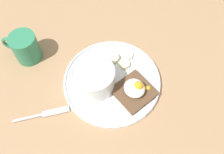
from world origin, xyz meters
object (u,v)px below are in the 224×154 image
(oatmeal_bowl, at_px, (94,78))
(poached_egg, at_px, (135,88))
(banana_slice_front, at_px, (124,64))
(toast_slice, at_px, (134,92))
(coffee_mug, at_px, (25,47))
(banana_slice_back, at_px, (127,55))
(banana_slice_left, at_px, (113,58))
(knife, at_px, (42,115))

(oatmeal_bowl, distance_m, poached_egg, 0.11)
(oatmeal_bowl, relative_size, banana_slice_front, 3.54)
(toast_slice, relative_size, coffee_mug, 0.98)
(banana_slice_front, relative_size, banana_slice_back, 0.66)
(toast_slice, bearing_deg, banana_slice_back, 148.41)
(banana_slice_front, bearing_deg, banana_slice_back, 128.76)
(banana_slice_left, xyz_separation_m, banana_slice_back, (0.02, 0.04, -0.00))
(coffee_mug, height_order, knife, coffee_mug)
(toast_slice, height_order, coffee_mug, coffee_mug)
(toast_slice, bearing_deg, oatmeal_bowl, -142.48)
(coffee_mug, xyz_separation_m, knife, (0.18, -0.07, -0.04))
(banana_slice_left, relative_size, coffee_mug, 0.44)
(banana_slice_left, xyz_separation_m, knife, (0.01, -0.25, -0.01))
(poached_egg, height_order, coffee_mug, coffee_mug)
(oatmeal_bowl, distance_m, banana_slice_front, 0.11)
(coffee_mug, bearing_deg, banana_slice_front, 43.09)
(toast_slice, xyz_separation_m, banana_slice_front, (-0.08, 0.04, -0.00))
(toast_slice, xyz_separation_m, coffee_mug, (-0.29, -0.16, 0.03))
(toast_slice, relative_size, banana_slice_front, 3.00)
(poached_egg, bearing_deg, banana_slice_front, 156.49)
(banana_slice_back, bearing_deg, knife, -90.41)
(poached_egg, distance_m, banana_slice_front, 0.09)
(toast_slice, distance_m, poached_egg, 0.02)
(oatmeal_bowl, bearing_deg, poached_egg, 37.94)
(banana_slice_front, distance_m, banana_slice_left, 0.04)
(banana_slice_left, distance_m, banana_slice_back, 0.04)
(banana_slice_back, relative_size, coffee_mug, 0.49)
(banana_slice_front, bearing_deg, knife, -94.91)
(oatmeal_bowl, xyz_separation_m, banana_slice_back, (-0.02, 0.13, -0.03))
(poached_egg, height_order, banana_slice_left, poached_egg)
(poached_egg, bearing_deg, banana_slice_back, 149.28)
(oatmeal_bowl, bearing_deg, toast_slice, 37.52)
(banana_slice_back, bearing_deg, banana_slice_left, -114.38)
(oatmeal_bowl, relative_size, poached_egg, 1.62)
(knife, bearing_deg, oatmeal_bowl, 82.94)
(poached_egg, xyz_separation_m, banana_slice_front, (-0.08, 0.04, -0.02))
(poached_egg, xyz_separation_m, coffee_mug, (-0.29, -0.16, 0.00))
(banana_slice_left, bearing_deg, oatmeal_bowl, -69.83)
(oatmeal_bowl, xyz_separation_m, banana_slice_left, (-0.03, 0.09, -0.03))
(poached_egg, bearing_deg, banana_slice_left, 168.17)
(oatmeal_bowl, distance_m, knife, 0.17)
(banana_slice_back, height_order, coffee_mug, coffee_mug)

